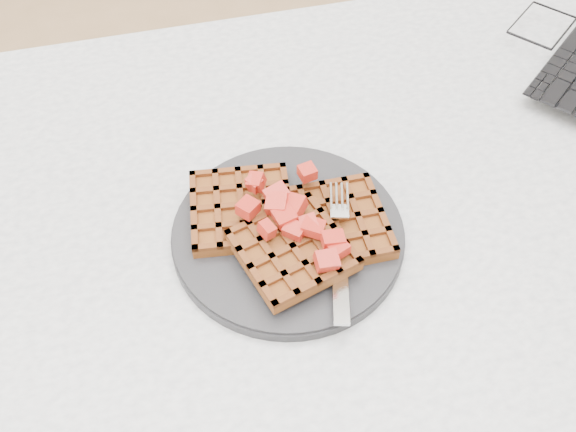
# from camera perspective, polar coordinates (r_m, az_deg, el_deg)

# --- Properties ---
(ground) EXTENTS (4.00, 4.00, 0.00)m
(ground) POSITION_cam_1_polar(r_m,az_deg,el_deg) (1.42, 3.23, -18.65)
(ground) COLOR tan
(ground) RESTS_ON ground
(table) EXTENTS (1.20, 0.80, 0.75)m
(table) POSITION_cam_1_polar(r_m,az_deg,el_deg) (0.85, 5.14, -4.09)
(table) COLOR silver
(table) RESTS_ON ground
(plate) EXTENTS (0.26, 0.26, 0.02)m
(plate) POSITION_cam_1_polar(r_m,az_deg,el_deg) (0.72, -0.00, -1.58)
(plate) COLOR black
(plate) RESTS_ON table
(waffles) EXTENTS (0.22, 0.20, 0.03)m
(waffles) POSITION_cam_1_polar(r_m,az_deg,el_deg) (0.70, 0.09, -0.88)
(waffles) COLOR brown
(waffles) RESTS_ON plate
(strawberry_pile) EXTENTS (0.15, 0.15, 0.02)m
(strawberry_pile) POSITION_cam_1_polar(r_m,az_deg,el_deg) (0.68, 0.00, 0.73)
(strawberry_pile) COLOR #960B04
(strawberry_pile) RESTS_ON waffles
(fork) EXTENTS (0.07, 0.18, 0.02)m
(fork) POSITION_cam_1_polar(r_m,az_deg,el_deg) (0.69, 4.58, -2.70)
(fork) COLOR silver
(fork) RESTS_ON plate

